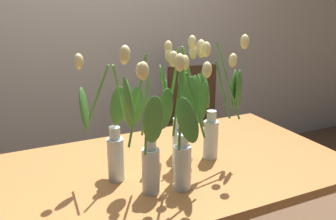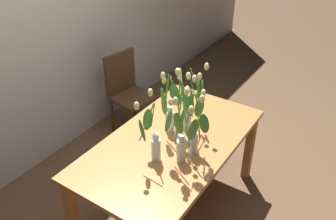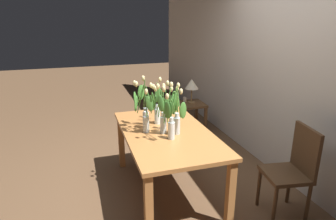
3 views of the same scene
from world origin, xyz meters
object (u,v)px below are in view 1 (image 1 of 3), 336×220
object	(u,v)px
tulip_vase_1	(181,109)
tulip_vase_4	(146,141)
dining_chair	(196,118)
dining_table	(168,183)
tulip_vase_3	(111,138)
tulip_vase_0	(187,116)
tulip_vase_2	(184,139)
tulip_vase_5	(219,120)

from	to	relation	value
tulip_vase_1	tulip_vase_4	size ratio (longest dim) A/B	0.94
tulip_vase_4	dining_chair	xyz separation A→B (m)	(0.93, 1.25, -0.43)
dining_table	tulip_vase_3	size ratio (longest dim) A/B	3.08
tulip_vase_0	tulip_vase_4	size ratio (longest dim) A/B	0.99
dining_table	tulip_vase_1	distance (m)	0.34
dining_table	tulip_vase_2	xyz separation A→B (m)	(-0.04, -0.22, 0.30)
tulip_vase_4	tulip_vase_2	bearing A→B (deg)	-9.42
tulip_vase_2	tulip_vase_5	bearing A→B (deg)	33.13
tulip_vase_1	tulip_vase_5	xyz separation A→B (m)	(0.14, -0.11, -0.04)
tulip_vase_1	tulip_vase_4	world-z (taller)	tulip_vase_4
tulip_vase_5	dining_chair	bearing A→B (deg)	65.00
tulip_vase_5	tulip_vase_4	bearing A→B (deg)	-159.68
tulip_vase_5	dining_chair	xyz separation A→B (m)	(0.51, 1.10, -0.40)
tulip_vase_5	dining_chair	size ratio (longest dim) A/B	0.62
dining_table	tulip_vase_5	distance (m)	0.37
dining_table	tulip_vase_0	bearing A→B (deg)	-40.73
tulip_vase_0	tulip_vase_3	xyz separation A→B (m)	(-0.32, 0.05, -0.06)
tulip_vase_4	tulip_vase_5	size ratio (longest dim) A/B	0.99
tulip_vase_3	tulip_vase_5	xyz separation A→B (m)	(0.50, -0.03, 0.01)
tulip_vase_5	tulip_vase_1	bearing A→B (deg)	139.91
dining_table	tulip_vase_2	bearing A→B (deg)	-100.40
tulip_vase_2	dining_chair	xyz separation A→B (m)	(0.79, 1.28, -0.43)
dining_table	dining_chair	bearing A→B (deg)	54.85
dining_table	tulip_vase_2	size ratio (longest dim) A/B	2.92
tulip_vase_2	tulip_vase_3	xyz separation A→B (m)	(-0.22, 0.21, -0.03)
tulip_vase_2	tulip_vase_3	world-z (taller)	tulip_vase_2
dining_table	tulip_vase_1	xyz separation A→B (m)	(0.10, 0.08, 0.32)
tulip_vase_2	tulip_vase_5	xyz separation A→B (m)	(0.28, 0.18, -0.02)
tulip_vase_3	tulip_vase_0	bearing A→B (deg)	-8.14
tulip_vase_1	tulip_vase_2	distance (m)	0.33
tulip_vase_4	dining_table	bearing A→B (deg)	46.04
tulip_vase_1	tulip_vase_5	size ratio (longest dim) A/B	0.94
tulip_vase_2	tulip_vase_4	distance (m)	0.15
tulip_vase_0	tulip_vase_3	size ratio (longest dim) A/B	1.09
tulip_vase_4	tulip_vase_5	bearing A→B (deg)	20.32
tulip_vase_3	tulip_vase_2	bearing A→B (deg)	-43.22
tulip_vase_4	tulip_vase_1	bearing A→B (deg)	43.53
tulip_vase_2	tulip_vase_4	bearing A→B (deg)	170.58
tulip_vase_0	tulip_vase_5	xyz separation A→B (m)	(0.17, 0.02, -0.05)
tulip_vase_3	tulip_vase_5	bearing A→B (deg)	-3.20
dining_table	tulip_vase_4	xyz separation A→B (m)	(-0.18, -0.19, 0.31)
tulip_vase_1	dining_chair	size ratio (longest dim) A/B	0.58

